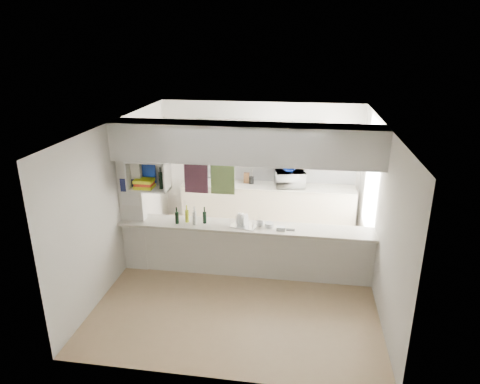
% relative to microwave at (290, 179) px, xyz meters
% --- Properties ---
extents(floor, '(4.80, 4.80, 0.00)m').
position_rel_microwave_xyz_m(floor, '(-0.65, -2.06, -1.09)').
color(floor, tan).
rests_on(floor, ground).
extents(ceiling, '(4.80, 4.80, 0.00)m').
position_rel_microwave_xyz_m(ceiling, '(-0.65, -2.06, 1.51)').
color(ceiling, white).
rests_on(ceiling, wall_back).
extents(wall_back, '(4.20, 0.00, 4.20)m').
position_rel_microwave_xyz_m(wall_back, '(-0.65, 0.34, 0.21)').
color(wall_back, silver).
rests_on(wall_back, floor).
extents(wall_left, '(0.00, 4.80, 4.80)m').
position_rel_microwave_xyz_m(wall_left, '(-2.75, -2.06, 0.21)').
color(wall_left, silver).
rests_on(wall_left, floor).
extents(wall_right, '(0.00, 4.80, 4.80)m').
position_rel_microwave_xyz_m(wall_right, '(1.45, -2.06, 0.21)').
color(wall_right, silver).
rests_on(wall_right, floor).
extents(servery_partition, '(4.20, 0.50, 2.60)m').
position_rel_microwave_xyz_m(servery_partition, '(-0.82, -2.06, 0.57)').
color(servery_partition, silver).
rests_on(servery_partition, floor).
extents(cubby_shelf, '(0.65, 0.35, 0.50)m').
position_rel_microwave_xyz_m(cubby_shelf, '(-2.22, -2.13, 0.63)').
color(cubby_shelf, white).
rests_on(cubby_shelf, bulkhead).
extents(kitchen_run, '(3.60, 0.63, 2.24)m').
position_rel_microwave_xyz_m(kitchen_run, '(-0.49, 0.07, -0.26)').
color(kitchen_run, beige).
rests_on(kitchen_run, floor).
extents(microwave, '(0.66, 0.51, 0.33)m').
position_rel_microwave_xyz_m(microwave, '(0.00, 0.00, 0.00)').
color(microwave, white).
rests_on(microwave, bench_top).
extents(bowl, '(0.25, 0.25, 0.06)m').
position_rel_microwave_xyz_m(bowl, '(-0.03, 0.00, 0.20)').
color(bowl, navy).
rests_on(bowl, microwave).
extents(dish_rack, '(0.48, 0.40, 0.22)m').
position_rel_microwave_xyz_m(dish_rack, '(-0.66, -2.07, -0.08)').
color(dish_rack, silver).
rests_on(dish_rack, breakfast_bar).
extents(cup, '(0.15, 0.15, 0.10)m').
position_rel_microwave_xyz_m(cup, '(-0.40, -2.09, -0.10)').
color(cup, white).
rests_on(cup, dish_rack).
extents(wine_bottles, '(0.51, 0.14, 0.31)m').
position_rel_microwave_xyz_m(wine_bottles, '(-1.55, -2.10, -0.05)').
color(wine_bottles, black).
rests_on(wine_bottles, breakfast_bar).
extents(plastic_tubs, '(0.49, 0.22, 0.07)m').
position_rel_microwave_xyz_m(plastic_tubs, '(-0.16, -2.10, -0.13)').
color(plastic_tubs, silver).
rests_on(plastic_tubs, breakfast_bar).
extents(utensil_jar, '(0.11, 0.11, 0.15)m').
position_rel_microwave_xyz_m(utensil_jar, '(-0.81, 0.09, -0.09)').
color(utensil_jar, black).
rests_on(utensil_jar, bench_top).
extents(knife_block, '(0.11, 0.09, 0.22)m').
position_rel_microwave_xyz_m(knife_block, '(-0.92, 0.12, -0.06)').
color(knife_block, '#50331B').
rests_on(knife_block, bench_top).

